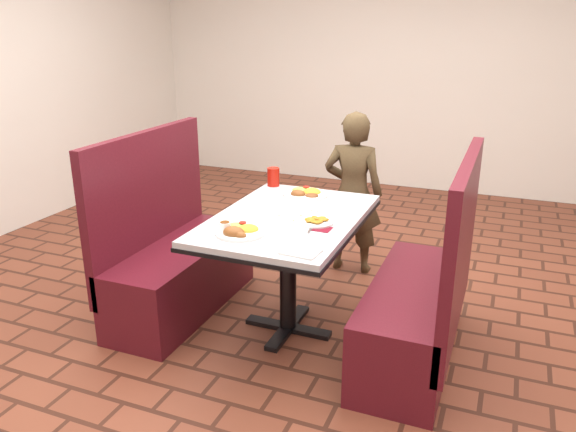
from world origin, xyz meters
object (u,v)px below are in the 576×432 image
(plantain_plate, at_px, (316,221))
(red_tumbler, at_px, (273,177))
(far_dinner_plate, at_px, (306,192))
(booth_bench_left, at_px, (175,262))
(diner_person, at_px, (353,193))
(near_dinner_plate, at_px, (239,229))
(booth_bench_right, at_px, (421,305))
(dining_table, at_px, (288,231))

(plantain_plate, height_order, red_tumbler, red_tumbler)
(far_dinner_plate, relative_size, red_tumbler, 2.29)
(booth_bench_left, distance_m, red_tumbler, 0.87)
(diner_person, xyz_separation_m, near_dinner_plate, (-0.23, -1.40, 0.17))
(booth_bench_right, bearing_deg, red_tumbler, 153.87)
(booth_bench_left, height_order, far_dinner_plate, booth_bench_left)
(red_tumbler, bearing_deg, far_dinner_plate, -25.14)
(booth_bench_right, distance_m, far_dinner_plate, 1.04)
(dining_table, relative_size, near_dinner_plate, 4.45)
(booth_bench_right, distance_m, diner_person, 1.28)
(dining_table, relative_size, diner_person, 0.99)
(near_dinner_plate, bearing_deg, plantain_plate, 43.34)
(booth_bench_right, relative_size, diner_person, 0.98)
(near_dinner_plate, bearing_deg, far_dinner_plate, 83.67)
(booth_bench_right, xyz_separation_m, diner_person, (-0.70, 1.04, 0.28))
(dining_table, bearing_deg, diner_person, 84.40)
(booth_bench_left, distance_m, plantain_plate, 1.08)
(dining_table, bearing_deg, far_dinner_plate, 96.21)
(far_dinner_plate, distance_m, red_tumbler, 0.32)
(booth_bench_right, bearing_deg, dining_table, 180.00)
(dining_table, xyz_separation_m, booth_bench_left, (-0.80, 0.00, -0.32))
(dining_table, bearing_deg, booth_bench_right, 0.00)
(diner_person, relative_size, far_dinner_plate, 4.24)
(dining_table, distance_m, near_dinner_plate, 0.41)
(booth_bench_left, xyz_separation_m, red_tumbler, (0.47, 0.55, 0.48))
(diner_person, height_order, red_tumbler, diner_person)
(dining_table, bearing_deg, red_tumbler, 120.92)
(plantain_plate, bearing_deg, red_tumbler, 130.52)
(dining_table, relative_size, booth_bench_left, 1.01)
(booth_bench_right, relative_size, far_dinner_plate, 4.18)
(near_dinner_plate, bearing_deg, diner_person, 80.51)
(dining_table, height_order, plantain_plate, plantain_plate)
(diner_person, bearing_deg, booth_bench_left, 46.01)
(booth_bench_left, relative_size, booth_bench_right, 1.00)
(booth_bench_left, relative_size, diner_person, 0.98)
(plantain_plate, bearing_deg, booth_bench_left, 176.62)
(near_dinner_plate, height_order, red_tumbler, red_tumbler)
(red_tumbler, bearing_deg, plantain_plate, -49.48)
(red_tumbler, bearing_deg, booth_bench_right, -26.13)
(diner_person, relative_size, plantain_plate, 6.21)
(diner_person, distance_m, plantain_plate, 1.11)
(near_dinner_plate, relative_size, plantain_plate, 1.39)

